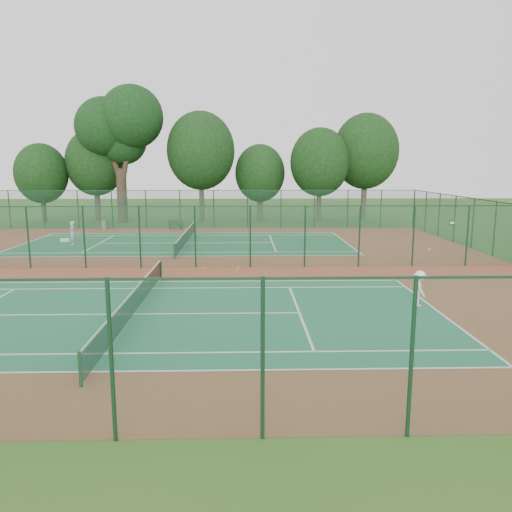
# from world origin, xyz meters

# --- Properties ---
(ground) EXTENTS (120.00, 120.00, 0.00)m
(ground) POSITION_xyz_m (0.00, 0.00, 0.00)
(ground) COLOR #30551A
(ground) RESTS_ON ground
(red_pad) EXTENTS (40.00, 36.00, 0.01)m
(red_pad) POSITION_xyz_m (0.00, 0.00, 0.01)
(red_pad) COLOR brown
(red_pad) RESTS_ON ground
(court_near) EXTENTS (23.77, 10.97, 0.01)m
(court_near) POSITION_xyz_m (0.00, -9.00, 0.01)
(court_near) COLOR #206544
(court_near) RESTS_ON red_pad
(court_far) EXTENTS (23.77, 10.97, 0.01)m
(court_far) POSITION_xyz_m (0.00, 9.00, 0.01)
(court_far) COLOR #1D5C34
(court_far) RESTS_ON red_pad
(fence_north) EXTENTS (40.00, 0.09, 3.50)m
(fence_north) POSITION_xyz_m (0.00, 18.00, 1.76)
(fence_north) COLOR #164329
(fence_north) RESTS_ON ground
(fence_south) EXTENTS (40.00, 0.09, 3.50)m
(fence_south) POSITION_xyz_m (0.00, -18.00, 1.76)
(fence_south) COLOR #194B2E
(fence_south) RESTS_ON ground
(fence_divider) EXTENTS (40.00, 0.09, 3.50)m
(fence_divider) POSITION_xyz_m (0.00, 0.00, 1.76)
(fence_divider) COLOR #18482D
(fence_divider) RESTS_ON ground
(tennis_net_near) EXTENTS (0.10, 12.90, 0.97)m
(tennis_net_near) POSITION_xyz_m (0.00, -9.00, 0.54)
(tennis_net_near) COLOR #163E20
(tennis_net_near) RESTS_ON ground
(tennis_net_far) EXTENTS (0.10, 12.90, 0.97)m
(tennis_net_far) POSITION_xyz_m (0.00, 9.00, 0.54)
(tennis_net_far) COLOR #163D22
(tennis_net_far) RESTS_ON ground
(player_near) EXTENTS (0.56, 0.95, 1.46)m
(player_near) POSITION_xyz_m (11.38, -8.13, 0.75)
(player_near) COLOR white
(player_near) RESTS_ON court_near
(player_far) EXTENTS (0.51, 0.68, 1.71)m
(player_far) POSITION_xyz_m (-8.15, 8.42, 0.87)
(player_far) COLOR silver
(player_far) RESTS_ON court_far
(trash_bin) EXTENTS (0.49, 0.49, 0.83)m
(trash_bin) POSITION_xyz_m (-8.37, 17.60, 0.43)
(trash_bin) COLOR slate
(trash_bin) RESTS_ON red_pad
(bench) EXTENTS (1.36, 0.45, 0.83)m
(bench) POSITION_xyz_m (-1.86, 17.13, 0.44)
(bench) COLOR black
(bench) RESTS_ON red_pad
(kit_bag) EXTENTS (0.76, 0.39, 0.27)m
(kit_bag) POSITION_xyz_m (-9.21, 9.87, 0.15)
(kit_bag) COLOR white
(kit_bag) RESTS_ON red_pad
(stray_ball_a) EXTENTS (0.08, 0.08, 0.08)m
(stray_ball_a) POSITION_xyz_m (3.95, -0.22, 0.05)
(stray_ball_a) COLOR #E6F037
(stray_ball_a) RESTS_ON red_pad
(stray_ball_b) EXTENTS (0.07, 0.07, 0.07)m
(stray_ball_b) POSITION_xyz_m (3.89, -0.95, 0.05)
(stray_ball_b) COLOR yellow
(stray_ball_b) RESTS_ON red_pad
(stray_ball_c) EXTENTS (0.08, 0.08, 0.08)m
(stray_ball_c) POSITION_xyz_m (1.98, -0.42, 0.05)
(stray_ball_c) COLOR yellow
(stray_ball_c) RESTS_ON red_pad
(big_tree) EXTENTS (8.72, 6.38, 13.40)m
(big_tree) POSITION_xyz_m (-7.80, 22.99, 9.49)
(big_tree) COLOR #34261C
(big_tree) RESTS_ON ground
(evergreen_row) EXTENTS (39.00, 5.00, 12.00)m
(evergreen_row) POSITION_xyz_m (0.50, 24.25, 0.00)
(evergreen_row) COLOR black
(evergreen_row) RESTS_ON ground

